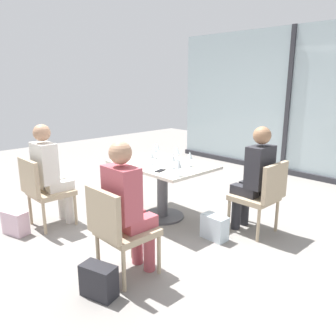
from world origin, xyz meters
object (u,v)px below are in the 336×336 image
at_px(person_far_right, 255,174).
at_px(wine_glass_5, 190,156).
at_px(wine_glass_4, 151,154).
at_px(person_front_left, 50,170).
at_px(handbag_2, 214,227).
at_px(handbag_0, 99,281).
at_px(chair_far_right, 262,193).
at_px(wine_glass_1, 177,151).
at_px(handbag_1, 15,223).
at_px(dining_table_main, 162,177).
at_px(wine_glass_6, 157,146).
at_px(person_front_right, 128,202).
at_px(wine_glass_3, 179,164).
at_px(wine_glass_0, 173,158).
at_px(wine_glass_2, 155,149).
at_px(cell_phone_on_table, 160,171).
at_px(chair_front_left, 43,188).
at_px(coffee_cup, 129,154).
at_px(chair_front_right, 118,227).

relative_size(person_far_right, wine_glass_5, 6.81).
height_order(person_far_right, wine_glass_4, person_far_right).
xyz_separation_m(person_front_left, handbag_2, (1.64, 1.13, -0.56)).
relative_size(wine_glass_5, handbag_0, 0.62).
xyz_separation_m(chair_far_right, wine_glass_1, (-1.12, -0.25, 0.37)).
height_order(wine_glass_5, handbag_1, wine_glass_5).
distance_m(dining_table_main, person_front_left, 1.38).
bearing_deg(wine_glass_4, handbag_1, -118.25).
bearing_deg(wine_glass_6, person_front_right, -50.37).
bearing_deg(wine_glass_6, wine_glass_3, -28.88).
bearing_deg(wine_glass_4, person_far_right, 30.40).
bearing_deg(dining_table_main, person_far_right, 25.20).
distance_m(chair_far_right, person_front_left, 2.52).
xyz_separation_m(wine_glass_0, wine_glass_2, (-0.55, 0.20, 0.00)).
height_order(person_far_right, cell_phone_on_table, person_far_right).
bearing_deg(chair_front_left, cell_phone_on_table, 43.27).
relative_size(wine_glass_2, handbag_0, 0.62).
bearing_deg(wine_glass_1, wine_glass_4, -99.92).
relative_size(wine_glass_1, wine_glass_4, 1.00).
height_order(chair_front_left, coffee_cup, chair_front_left).
bearing_deg(person_front_right, person_front_left, 180.00).
relative_size(wine_glass_3, handbag_1, 0.62).
distance_m(chair_far_right, person_front_right, 1.68).
xyz_separation_m(chair_far_right, wine_glass_4, (-1.19, -0.64, 0.37)).
distance_m(chair_front_left, person_front_right, 1.56).
bearing_deg(handbag_0, handbag_2, 72.97).
relative_size(dining_table_main, chair_front_right, 1.45).
bearing_deg(person_far_right, cell_phone_on_table, -135.71).
bearing_deg(wine_glass_5, wine_glass_2, -177.91).
bearing_deg(wine_glass_0, dining_table_main, 162.86).
bearing_deg(wine_glass_3, wine_glass_5, 117.26).
distance_m(dining_table_main, person_front_right, 1.38).
xyz_separation_m(dining_table_main, wine_glass_5, (0.35, 0.13, 0.32)).
bearing_deg(handbag_0, wine_glass_0, 95.22).
bearing_deg(cell_phone_on_table, wine_glass_3, -13.00).
bearing_deg(wine_glass_0, wine_glass_4, -169.58).
relative_size(wine_glass_4, wine_glass_6, 1.00).
bearing_deg(coffee_cup, handbag_0, -44.74).
height_order(chair_front_right, person_far_right, person_far_right).
height_order(dining_table_main, person_front_left, person_front_left).
bearing_deg(handbag_1, chair_front_right, -4.96).
bearing_deg(handbag_1, wine_glass_6, 59.14).
bearing_deg(cell_phone_on_table, wine_glass_0, 69.05).
bearing_deg(handbag_1, handbag_2, 25.90).
xyz_separation_m(cell_phone_on_table, handbag_2, (0.61, 0.27, -0.59)).
relative_size(chair_far_right, handbag_2, 2.90).
height_order(dining_table_main, wine_glass_3, wine_glass_3).
relative_size(wine_glass_6, coffee_cup, 2.06).
relative_size(dining_table_main, coffee_cup, 14.01).
xyz_separation_m(person_front_left, wine_glass_2, (0.50, 1.24, 0.16)).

